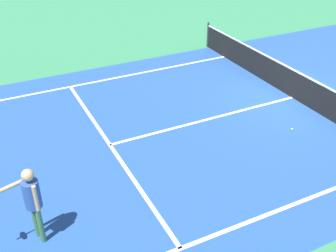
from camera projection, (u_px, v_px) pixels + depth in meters
ground_plane at (292, 97)px, 13.65m from camera, size 60.00×60.00×0.00m
court_surface_inbounds at (292, 97)px, 13.65m from camera, size 10.62×24.40×0.00m
line_sideline_left at (83, 84)px, 14.53m from camera, size 0.10×11.89×0.01m
line_sideline_right at (200, 241)px, 8.22m from camera, size 0.10×11.89×0.01m
line_service_near at (110, 145)px, 11.20m from camera, size 8.22×0.10×0.01m
line_center_service at (210, 119)px, 12.43m from camera, size 0.10×6.40×0.01m
net at (294, 84)px, 13.40m from camera, size 10.96×0.09×1.07m
player_near at (31, 198)px, 7.73m from camera, size 0.41×1.24×1.71m
tennis_ball_near_net at (292, 129)px, 11.85m from camera, size 0.07×0.07×0.07m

